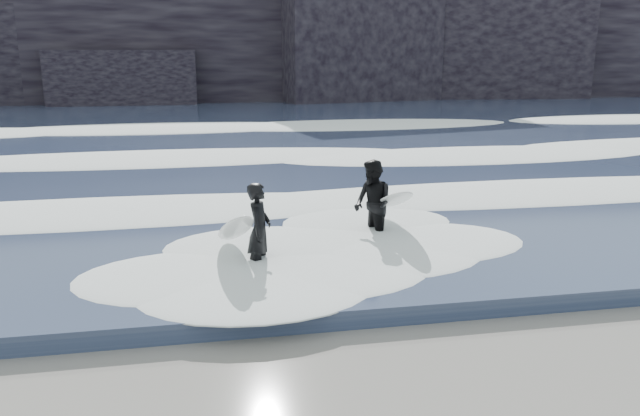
# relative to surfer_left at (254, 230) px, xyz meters

# --- Properties ---
(sea) EXTENTS (90.00, 52.00, 0.30)m
(sea) POSITION_rel_surfer_left_xyz_m (2.03, 23.55, -0.67)
(sea) COLOR #2D3A56
(sea) RESTS_ON ground
(headland) EXTENTS (70.00, 9.00, 10.00)m
(headland) POSITION_rel_surfer_left_xyz_m (2.03, 40.55, 4.18)
(headland) COLOR black
(headland) RESTS_ON ground
(foam_near) EXTENTS (60.00, 3.20, 0.20)m
(foam_near) POSITION_rel_surfer_left_xyz_m (2.03, 3.55, -0.42)
(foam_near) COLOR white
(foam_near) RESTS_ON sea
(foam_mid) EXTENTS (60.00, 4.00, 0.24)m
(foam_mid) POSITION_rel_surfer_left_xyz_m (2.03, 10.55, -0.40)
(foam_mid) COLOR white
(foam_mid) RESTS_ON sea
(foam_far) EXTENTS (60.00, 4.80, 0.30)m
(foam_far) POSITION_rel_surfer_left_xyz_m (2.03, 19.55, -0.37)
(foam_far) COLOR white
(foam_far) RESTS_ON sea
(surfer_left) EXTENTS (1.05, 1.89, 1.63)m
(surfer_left) POSITION_rel_surfer_left_xyz_m (0.00, 0.00, 0.00)
(surfer_left) COLOR black
(surfer_left) RESTS_ON ground
(surfer_right) EXTENTS (1.21, 2.10, 1.74)m
(surfer_right) POSITION_rel_surfer_left_xyz_m (2.48, 1.24, 0.05)
(surfer_right) COLOR black
(surfer_right) RESTS_ON ground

